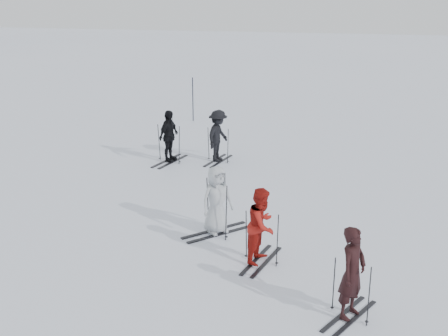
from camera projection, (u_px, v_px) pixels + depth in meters
name	position (u px, v px, depth m)	size (l,w,h in m)	color
ground	(215.00, 217.00, 14.45)	(120.00, 120.00, 0.00)	silver
skier_near_dark	(352.00, 274.00, 9.81)	(0.62, 0.41, 1.71)	black
skier_red	(262.00, 226.00, 11.85)	(0.80, 0.62, 1.64)	#9D1811
skier_grey	(217.00, 201.00, 13.25)	(0.80, 0.52, 1.64)	#AEB4B8
skier_uphill_left	(169.00, 137.00, 18.70)	(1.01, 0.42, 1.73)	black
skier_uphill_far	(218.00, 136.00, 18.75)	(1.12, 0.64, 1.73)	black
skis_near_dark	(351.00, 289.00, 9.90)	(0.82, 1.55, 1.13)	black
skis_red	(262.00, 236.00, 11.92)	(0.85, 1.61, 1.18)	black
skis_grey	(217.00, 207.00, 13.30)	(0.98, 1.85, 1.35)	black
skis_uphill_left	(169.00, 143.00, 18.76)	(0.95, 1.79, 1.31)	black
skis_uphill_far	(218.00, 144.00, 18.83)	(0.87, 1.63, 1.19)	black
piste_marker	(193.00, 99.00, 24.37)	(0.04, 0.04, 1.92)	black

